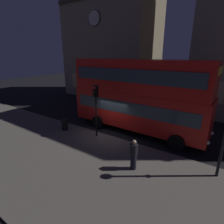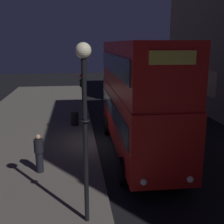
{
  "view_description": "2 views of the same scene",
  "coord_description": "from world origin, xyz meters",
  "px_view_note": "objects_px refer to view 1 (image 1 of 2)",
  "views": [
    {
      "loc": [
        7.35,
        -10.46,
        5.92
      ],
      "look_at": [
        -0.14,
        0.46,
        1.67
      ],
      "focal_mm": 28.78,
      "sensor_mm": 36.0,
      "label": 1
    },
    {
      "loc": [
        15.23,
        -1.5,
        5.49
      ],
      "look_at": [
        -0.47,
        0.61,
        1.67
      ],
      "focal_mm": 45.48,
      "sensor_mm": 36.0,
      "label": 2
    }
  ],
  "objects_px": {
    "double_decker_bus": "(137,93)",
    "litter_bin": "(65,124)",
    "pedestrian": "(134,154)",
    "traffic_light_near_kerb": "(96,100)"
  },
  "relations": [
    {
      "from": "traffic_light_near_kerb",
      "to": "litter_bin",
      "type": "bearing_deg",
      "value": -170.58
    },
    {
      "from": "double_decker_bus",
      "to": "traffic_light_near_kerb",
      "type": "height_order",
      "value": "double_decker_bus"
    },
    {
      "from": "pedestrian",
      "to": "litter_bin",
      "type": "height_order",
      "value": "pedestrian"
    },
    {
      "from": "double_decker_bus",
      "to": "traffic_light_near_kerb",
      "type": "xyz_separation_m",
      "value": [
        -1.91,
        -2.66,
        -0.26
      ]
    },
    {
      "from": "pedestrian",
      "to": "traffic_light_near_kerb",
      "type": "bearing_deg",
      "value": 92.81
    },
    {
      "from": "litter_bin",
      "to": "double_decker_bus",
      "type": "bearing_deg",
      "value": 33.93
    },
    {
      "from": "double_decker_bus",
      "to": "litter_bin",
      "type": "height_order",
      "value": "double_decker_bus"
    },
    {
      "from": "double_decker_bus",
      "to": "traffic_light_near_kerb",
      "type": "distance_m",
      "value": 3.28
    },
    {
      "from": "litter_bin",
      "to": "pedestrian",
      "type": "bearing_deg",
      "value": -12.3
    },
    {
      "from": "traffic_light_near_kerb",
      "to": "litter_bin",
      "type": "relative_size",
      "value": 4.37
    }
  ]
}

